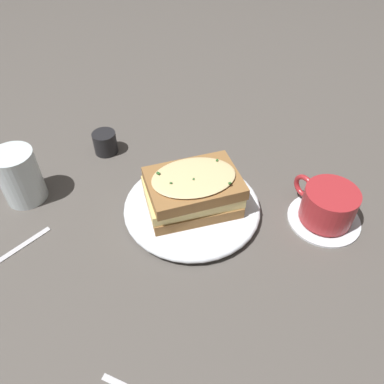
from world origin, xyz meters
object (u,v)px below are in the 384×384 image
(sandwich, at_px, (193,191))
(condiment_pot, at_px, (105,143))
(teacup_with_saucer, at_px, (327,207))
(water_glass, at_px, (20,176))
(dinner_plate, at_px, (192,207))

(sandwich, xyz_separation_m, condiment_pot, (0.16, 0.18, -0.03))
(teacup_with_saucer, xyz_separation_m, water_glass, (0.03, 0.52, 0.02))
(dinner_plate, height_order, sandwich, sandwich)
(teacup_with_saucer, bearing_deg, sandwich, 50.80)
(dinner_plate, bearing_deg, water_glass, 85.71)
(water_glass, bearing_deg, condiment_pot, -39.96)
(dinner_plate, height_order, water_glass, water_glass)
(sandwich, distance_m, teacup_with_saucer, 0.22)
(condiment_pot, bearing_deg, sandwich, -130.83)
(teacup_with_saucer, height_order, water_glass, water_glass)
(dinner_plate, relative_size, teacup_with_saucer, 1.87)
(water_glass, distance_m, condiment_pot, 0.18)
(teacup_with_saucer, relative_size, water_glass, 1.27)
(sandwich, bearing_deg, condiment_pot, 49.17)
(teacup_with_saucer, relative_size, condiment_pot, 2.66)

